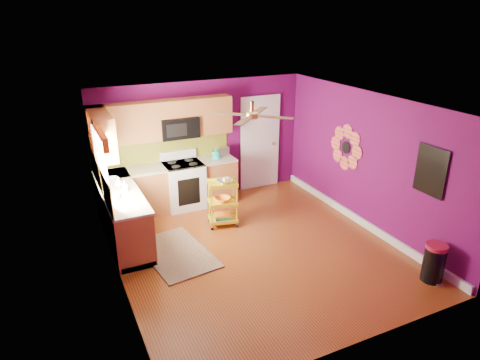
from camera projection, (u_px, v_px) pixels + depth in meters
ground at (256, 249)px, 7.30m from camera, size 5.00×5.00×0.00m
room_envelope at (259, 158)px, 6.71m from camera, size 4.54×5.04×2.52m
lower_cabinets at (150, 200)px, 8.13m from camera, size 2.81×2.31×0.94m
electric_range at (184, 184)px, 8.73m from camera, size 0.76×0.66×1.13m
upper_cabinetry at (145, 125)px, 7.97m from camera, size 2.80×2.30×1.26m
left_window at (100, 152)px, 6.66m from camera, size 0.08×1.35×1.08m
panel_door at (260, 144)px, 9.53m from camera, size 0.95×0.11×2.15m
right_wall_art at (381, 157)px, 7.36m from camera, size 0.04×2.74×1.04m
ceiling_fan at (252, 115)px, 6.62m from camera, size 1.01×1.01×0.26m
shag_rug at (176, 253)px, 7.16m from camera, size 1.15×1.67×0.02m
rolling_cart at (223, 201)px, 7.95m from camera, size 0.60×0.50×0.96m
trash_can at (434, 263)px, 6.36m from camera, size 0.38×0.39×0.61m
teal_kettle at (216, 155)px, 8.82m from camera, size 0.18×0.18×0.21m
toaster at (223, 151)px, 9.03m from camera, size 0.22×0.15×0.18m
soap_bottle_a at (124, 186)px, 7.23m from camera, size 0.08×0.09×0.19m
soap_bottle_b at (119, 182)px, 7.38m from camera, size 0.14×0.14×0.18m
counter_dish at (112, 180)px, 7.65m from camera, size 0.25×0.25×0.06m
counter_cup at (117, 196)px, 6.96m from camera, size 0.12×0.12×0.09m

